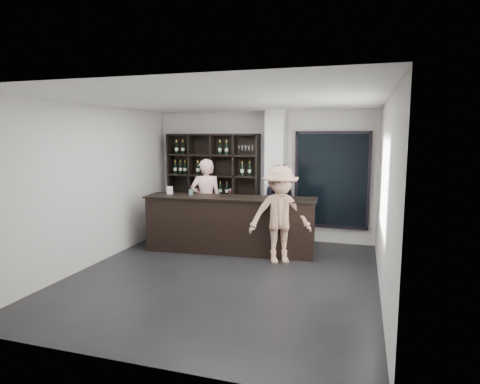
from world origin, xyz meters
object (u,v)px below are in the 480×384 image
(tasting_counter, at_px, (230,224))
(customer, at_px, (280,215))
(wine_shelf, at_px, (213,186))
(taster_pink, at_px, (206,201))
(taster_black, at_px, (277,204))

(tasting_counter, height_order, customer, customer)
(wine_shelf, distance_m, taster_pink, 0.64)
(customer, bearing_deg, taster_pink, 130.61)
(taster_pink, distance_m, taster_black, 1.57)
(wine_shelf, bearing_deg, customer, -38.57)
(wine_shelf, bearing_deg, tasting_counter, -55.41)
(wine_shelf, relative_size, taster_pink, 1.29)
(wine_shelf, xyz_separation_m, tasting_counter, (0.80, -1.16, -0.63))
(tasting_counter, xyz_separation_m, customer, (1.10, -0.35, 0.33))
(tasting_counter, relative_size, taster_black, 1.97)
(taster_black, distance_m, customer, 1.39)
(taster_pink, bearing_deg, wine_shelf, -107.15)
(taster_black, xyz_separation_m, customer, (0.34, -1.35, 0.03))
(tasting_counter, distance_m, taster_black, 1.29)
(wine_shelf, relative_size, tasting_counter, 0.70)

